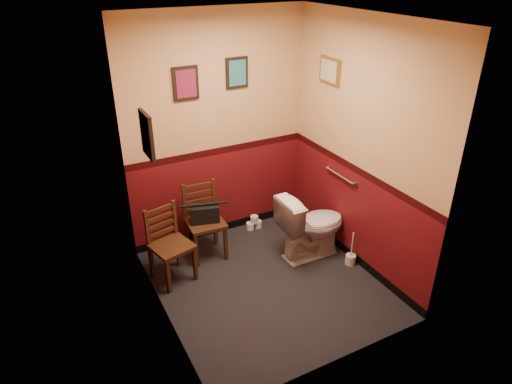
# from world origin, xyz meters

# --- Properties ---
(floor) EXTENTS (2.20, 2.40, 0.00)m
(floor) POSITION_xyz_m (0.00, 0.00, 0.00)
(floor) COLOR black
(floor) RESTS_ON ground
(ceiling) EXTENTS (2.20, 2.40, 0.00)m
(ceiling) POSITION_xyz_m (0.00, 0.00, 2.70)
(ceiling) COLOR silver
(ceiling) RESTS_ON ground
(wall_back) EXTENTS (2.20, 0.00, 2.70)m
(wall_back) POSITION_xyz_m (0.00, 1.20, 1.35)
(wall_back) COLOR #590E13
(wall_back) RESTS_ON ground
(wall_front) EXTENTS (2.20, 0.00, 2.70)m
(wall_front) POSITION_xyz_m (0.00, -1.20, 1.35)
(wall_front) COLOR #590E13
(wall_front) RESTS_ON ground
(wall_left) EXTENTS (0.00, 2.40, 2.70)m
(wall_left) POSITION_xyz_m (-1.10, 0.00, 1.35)
(wall_left) COLOR #590E13
(wall_left) RESTS_ON ground
(wall_right) EXTENTS (0.00, 2.40, 2.70)m
(wall_right) POSITION_xyz_m (1.10, 0.00, 1.35)
(wall_right) COLOR #590E13
(wall_right) RESTS_ON ground
(grab_bar) EXTENTS (0.05, 0.56, 0.06)m
(grab_bar) POSITION_xyz_m (1.07, 0.25, 0.95)
(grab_bar) COLOR silver
(grab_bar) RESTS_ON wall_right
(framed_print_back_a) EXTENTS (0.28, 0.04, 0.36)m
(framed_print_back_a) POSITION_xyz_m (-0.35, 1.18, 1.95)
(framed_print_back_a) COLOR black
(framed_print_back_a) RESTS_ON wall_back
(framed_print_back_b) EXTENTS (0.26, 0.04, 0.34)m
(framed_print_back_b) POSITION_xyz_m (0.25, 1.18, 2.00)
(framed_print_back_b) COLOR black
(framed_print_back_b) RESTS_ON wall_back
(framed_print_left) EXTENTS (0.04, 0.30, 0.38)m
(framed_print_left) POSITION_xyz_m (-1.08, 0.10, 1.85)
(framed_print_left) COLOR black
(framed_print_left) RESTS_ON wall_left
(framed_print_right) EXTENTS (0.04, 0.34, 0.28)m
(framed_print_right) POSITION_xyz_m (1.08, 0.60, 2.05)
(framed_print_right) COLOR olive
(framed_print_right) RESTS_ON wall_right
(toilet) EXTENTS (0.81, 0.45, 0.79)m
(toilet) POSITION_xyz_m (0.72, 0.25, 0.39)
(toilet) COLOR white
(toilet) RESTS_ON floor
(toilet_brush) EXTENTS (0.12, 0.12, 0.42)m
(toilet_brush) POSITION_xyz_m (1.02, -0.13, 0.07)
(toilet_brush) COLOR silver
(toilet_brush) RESTS_ON floor
(chair_left) EXTENTS (0.47, 0.47, 0.84)m
(chair_left) POSITION_xyz_m (-0.86, 0.59, 0.42)
(chair_left) COLOR #402513
(chair_left) RESTS_ON floor
(chair_right) EXTENTS (0.44, 0.44, 0.88)m
(chair_right) POSITION_xyz_m (-0.36, 0.84, 0.44)
(chair_right) COLOR #402513
(chair_right) RESTS_ON floor
(handbag) EXTENTS (0.35, 0.24, 0.23)m
(handbag) POSITION_xyz_m (-0.36, 0.80, 0.56)
(handbag) COLOR black
(handbag) RESTS_ON chair_right
(tp_stack) EXTENTS (0.21, 0.11, 0.19)m
(tp_stack) POSITION_xyz_m (0.40, 1.07, 0.08)
(tp_stack) COLOR silver
(tp_stack) RESTS_ON floor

